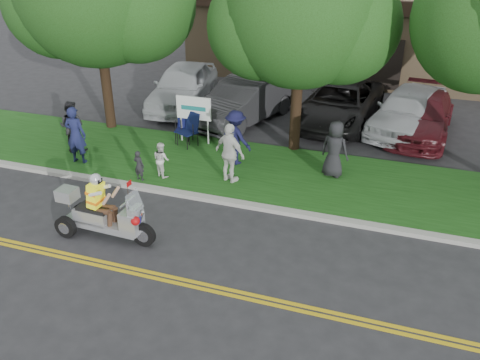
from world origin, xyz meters
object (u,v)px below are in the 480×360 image
(spectator_adult_right, at_px, (230,153))
(parked_car_left, at_px, (245,100))
(parked_car_mid, at_px, (340,104))
(parked_car_right, at_px, (421,115))
(spectator_adult_mid, at_px, (72,127))
(parked_car_far_right, at_px, (409,110))
(trike_scooter, at_px, (102,215))
(lawn_chair_a, at_px, (190,127))
(lawn_chair_b, at_px, (185,125))
(spectator_adult_left, at_px, (76,135))
(parked_car_far_left, at_px, (183,86))

(spectator_adult_right, relative_size, parked_car_left, 0.35)
(parked_car_mid, relative_size, parked_car_right, 1.09)
(spectator_adult_mid, distance_m, parked_car_mid, 9.81)
(parked_car_left, height_order, parked_car_far_right, parked_car_left)
(trike_scooter, distance_m, lawn_chair_a, 5.82)
(parked_car_left, bearing_deg, lawn_chair_a, -89.53)
(trike_scooter, height_order, parked_car_far_right, trike_scooter)
(spectator_adult_mid, xyz_separation_m, spectator_adult_right, (5.68, -0.42, 0.03))
(trike_scooter, bearing_deg, lawn_chair_b, 97.07)
(lawn_chair_b, xyz_separation_m, spectator_adult_left, (-2.51, -2.67, 0.33))
(spectator_adult_left, distance_m, parked_car_far_right, 11.69)
(spectator_adult_left, distance_m, parked_car_left, 6.68)
(spectator_adult_left, height_order, spectator_adult_mid, spectator_adult_left)
(parked_car_far_right, bearing_deg, spectator_adult_left, -131.98)
(parked_car_far_right, bearing_deg, spectator_adult_right, -113.01)
(spectator_adult_right, distance_m, parked_car_mid, 6.61)
(lawn_chair_b, xyz_separation_m, spectator_adult_right, (2.53, -2.39, 0.31))
(lawn_chair_b, bearing_deg, parked_car_far_left, 107.36)
(lawn_chair_a, distance_m, spectator_adult_left, 3.74)
(spectator_adult_left, height_order, spectator_adult_right, spectator_adult_left)
(spectator_adult_left, relative_size, parked_car_far_left, 0.36)
(lawn_chair_a, distance_m, parked_car_right, 8.37)
(parked_car_far_right, bearing_deg, parked_car_left, -156.90)
(parked_car_mid, bearing_deg, spectator_adult_right, -103.63)
(lawn_chair_a, xyz_separation_m, spectator_adult_right, (2.22, -2.16, 0.26))
(spectator_adult_right, distance_m, parked_car_right, 7.94)
(spectator_adult_mid, distance_m, parked_car_left, 6.53)
(parked_car_far_left, relative_size, parked_car_far_right, 1.05)
(parked_car_far_left, distance_m, parked_car_right, 9.50)
(spectator_adult_mid, relative_size, parked_car_far_right, 0.35)
(trike_scooter, relative_size, spectator_adult_mid, 1.52)
(lawn_chair_a, height_order, spectator_adult_left, spectator_adult_left)
(spectator_adult_mid, bearing_deg, lawn_chair_a, -163.40)
(spectator_adult_mid, relative_size, parked_car_left, 0.34)
(parked_car_left, distance_m, parked_car_right, 6.54)
(spectator_adult_left, bearing_deg, lawn_chair_b, -138.72)
(parked_car_mid, bearing_deg, parked_car_left, -158.06)
(parked_car_right, bearing_deg, parked_car_mid, -179.51)
(trike_scooter, xyz_separation_m, spectator_adult_mid, (-3.66, 4.07, 0.37))
(lawn_chair_a, distance_m, lawn_chair_b, 0.39)
(parked_car_far_left, xyz_separation_m, parked_car_far_right, (9.03, -0.04, -0.04))
(spectator_adult_right, height_order, parked_car_far_right, spectator_adult_right)
(spectator_adult_left, xyz_separation_m, spectator_adult_right, (5.05, 0.28, -0.02))
(trike_scooter, relative_size, parked_car_far_right, 0.53)
(trike_scooter, bearing_deg, lawn_chair_a, 94.22)
(parked_car_left, relative_size, parked_car_mid, 0.93)
(lawn_chair_a, relative_size, lawn_chair_b, 1.08)
(spectator_adult_right, bearing_deg, trike_scooter, 83.33)
(parked_car_far_left, relative_size, parked_car_right, 1.03)
(trike_scooter, bearing_deg, spectator_adult_right, 63.27)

